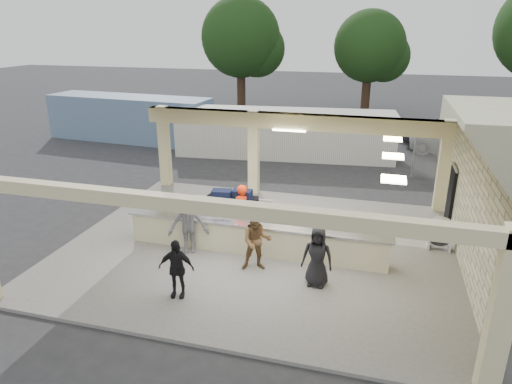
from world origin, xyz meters
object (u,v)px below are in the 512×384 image
(luggage_cart, at_px, (228,211))
(car_dark, at_px, (448,136))
(drum_fan, at_px, (440,232))
(baggage_handler, at_px, (241,212))
(passenger_b, at_px, (176,268))
(passenger_c, at_px, (188,224))
(passenger_a, at_px, (257,241))
(baggage_counter, at_px, (254,238))
(container_blue, at_px, (130,118))
(container_white, at_px, (284,134))
(car_white_a, at_px, (464,141))
(passenger_d, at_px, (317,256))

(luggage_cart, height_order, car_dark, luggage_cart)
(luggage_cart, xyz_separation_m, drum_fan, (6.70, 0.80, -0.31))
(baggage_handler, height_order, car_dark, baggage_handler)
(passenger_b, height_order, passenger_c, passenger_c)
(passenger_a, bearing_deg, baggage_handler, 101.87)
(drum_fan, xyz_separation_m, car_dark, (1.66, 13.68, 0.13))
(baggage_counter, distance_m, container_blue, 17.19)
(baggage_handler, bearing_deg, container_blue, -94.03)
(car_dark, height_order, container_blue, container_blue)
(passenger_a, distance_m, container_white, 12.56)
(car_dark, bearing_deg, passenger_a, 172.62)
(baggage_counter, xyz_separation_m, baggage_handler, (-0.70, 0.92, 0.44))
(luggage_cart, distance_m, passenger_c, 1.70)
(baggage_counter, distance_m, passenger_a, 1.07)
(car_white_a, bearing_deg, passenger_c, 159.67)
(passenger_c, height_order, container_white, container_white)
(drum_fan, distance_m, baggage_handler, 6.27)
(passenger_c, xyz_separation_m, container_white, (0.39, 11.98, 0.21))
(passenger_d, bearing_deg, passenger_a, 170.17)
(luggage_cart, bearing_deg, passenger_a, -57.72)
(passenger_a, relative_size, car_dark, 0.38)
(passenger_c, bearing_deg, baggage_counter, -7.81)
(passenger_b, height_order, car_dark, passenger_b)
(passenger_a, height_order, passenger_d, passenger_a)
(car_dark, distance_m, container_white, 9.61)
(passenger_a, bearing_deg, baggage_counter, 92.28)
(luggage_cart, distance_m, passenger_d, 4.06)
(drum_fan, bearing_deg, car_dark, 99.09)
(car_dark, bearing_deg, luggage_cart, 165.19)
(passenger_a, xyz_separation_m, passenger_c, (-2.27, 0.44, 0.06))
(drum_fan, distance_m, container_blue, 20.23)
(car_white_a, bearing_deg, container_white, 119.93)
(passenger_d, bearing_deg, baggage_counter, 150.25)
(car_white_a, bearing_deg, passenger_d, 172.97)
(luggage_cart, distance_m, car_white_a, 16.08)
(drum_fan, height_order, baggage_handler, baggage_handler)
(baggage_counter, bearing_deg, passenger_d, -32.14)
(passenger_b, relative_size, car_white_a, 0.29)
(baggage_counter, bearing_deg, passenger_b, -114.26)
(drum_fan, bearing_deg, car_white_a, 95.29)
(luggage_cart, bearing_deg, container_blue, 126.01)
(baggage_handler, distance_m, passenger_b, 3.79)
(baggage_counter, bearing_deg, baggage_handler, 127.10)
(baggage_counter, xyz_separation_m, luggage_cart, (-1.20, 1.03, 0.38))
(passenger_c, distance_m, container_blue, 16.33)
(baggage_handler, bearing_deg, car_dark, -164.98)
(passenger_a, distance_m, container_blue, 18.09)
(luggage_cart, relative_size, passenger_c, 1.51)
(luggage_cart, distance_m, drum_fan, 6.75)
(drum_fan, xyz_separation_m, passenger_d, (-3.39, -3.15, 0.30))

